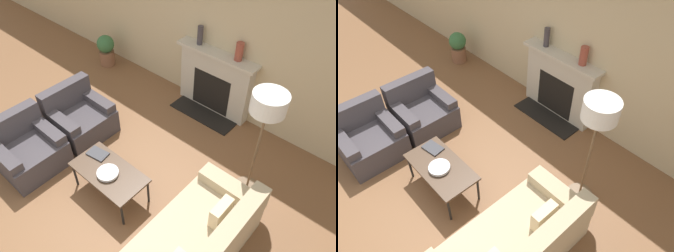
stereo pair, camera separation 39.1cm
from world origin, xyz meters
The scene contains 13 objects.
ground_plane centered at (0.00, 0.00, 0.00)m, with size 18.00×18.00×0.00m, color brown.
wall_back centered at (0.00, 2.88, 1.45)m, with size 18.00×0.06×2.90m.
fireplace centered at (0.23, 2.73, 0.55)m, with size 1.45×0.59×1.13m.
couch centered at (1.69, 0.28, 0.29)m, with size 0.90×1.85×0.77m.
armchair_near centered at (-1.02, -0.13, 0.30)m, with size 0.83×0.87×0.81m.
armchair_far centered at (-1.02, 0.80, 0.30)m, with size 0.83×0.87×0.81m.
coffee_table centered at (0.29, 0.30, 0.42)m, with size 1.04×0.55×0.46m.
bowl centered at (0.32, 0.27, 0.49)m, with size 0.28×0.28×0.05m.
book centered at (-0.05, 0.40, 0.47)m, with size 0.31×0.23×0.02m.
floor_lamp centered at (1.65, 1.61, 1.39)m, with size 0.41×0.41×1.66m.
mantel_vase_left centered at (-0.14, 2.75, 1.29)m, with size 0.09×0.09×0.32m.
mantel_vase_center_left centered at (0.59, 2.75, 1.28)m, with size 0.12×0.12×0.29m.
potted_plant centered at (-2.29, 2.46, 0.34)m, with size 0.36×0.36×0.65m.
Camera 2 is at (2.94, -0.95, 3.80)m, focal length 35.00 mm.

